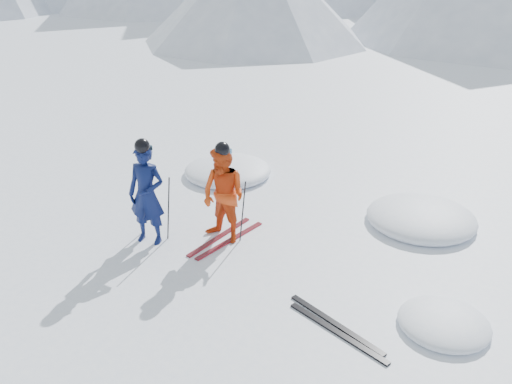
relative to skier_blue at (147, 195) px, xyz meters
The scene contains 12 objects.
ground 3.70m from the skier_blue, ahead, with size 160.00×160.00×0.00m, color white.
skier_blue is the anchor object (origin of this frame).
skier_red 1.33m from the skier_blue, 36.87° to the left, with size 0.85×0.66×1.75m, color #D54011.
pole_blue_left 0.45m from the skier_blue, 153.43° to the left, with size 0.02×0.02×1.22m, color black.
pole_blue_right 0.47m from the skier_blue, 45.00° to the left, with size 0.02×0.02×1.22m, color black.
pole_red_left 1.34m from the skier_blue, 53.90° to the left, with size 0.02×0.02×1.17m, color black.
pole_red_right 1.69m from the skier_blue, 34.80° to the left, with size 0.02×0.02×1.17m, color black.
ski_worn_left 1.53m from the skier_blue, 40.21° to the left, with size 0.09×1.70×0.03m, color black.
ski_worn_right 1.69m from the skier_blue, 33.98° to the left, with size 0.09×1.70×0.03m, color black.
ski_loose_a 3.93m from the skier_blue, ahead, with size 0.09×1.70×0.03m, color black.
ski_loose_b 4.04m from the skier_blue, ahead, with size 0.09×1.70×0.03m, color black.
snow_lumps 3.80m from the skier_blue, 47.61° to the left, with size 9.32×5.32×0.45m.
Camera 1 is at (2.82, -6.22, 4.90)m, focal length 38.00 mm.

